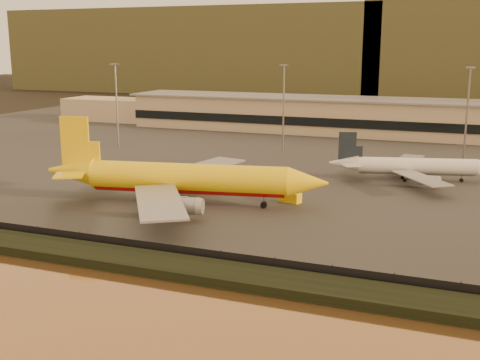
# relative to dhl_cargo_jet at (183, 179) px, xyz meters

# --- Properties ---
(ground) EXTENTS (900.00, 900.00, 0.00)m
(ground) POSITION_rel_dhl_cargo_jet_xyz_m (10.34, -15.78, -5.26)
(ground) COLOR black
(ground) RESTS_ON ground
(embankment) EXTENTS (320.00, 7.00, 1.40)m
(embankment) POSITION_rel_dhl_cargo_jet_xyz_m (10.34, -32.78, -4.56)
(embankment) COLOR black
(embankment) RESTS_ON ground
(tarmac) EXTENTS (320.00, 220.00, 0.20)m
(tarmac) POSITION_rel_dhl_cargo_jet_xyz_m (10.34, 79.22, -5.16)
(tarmac) COLOR #2D2D2D
(tarmac) RESTS_ON ground
(perimeter_fence) EXTENTS (300.00, 0.05, 2.20)m
(perimeter_fence) POSITION_rel_dhl_cargo_jet_xyz_m (10.34, -28.78, -3.96)
(perimeter_fence) COLOR black
(perimeter_fence) RESTS_ON tarmac
(terminal_building) EXTENTS (202.00, 25.00, 12.60)m
(terminal_building) POSITION_rel_dhl_cargo_jet_xyz_m (-4.18, 109.77, 0.99)
(terminal_building) COLOR tan
(terminal_building) RESTS_ON tarmac
(apron_light_masts) EXTENTS (152.20, 12.20, 25.40)m
(apron_light_masts) POSITION_rel_dhl_cargo_jet_xyz_m (25.34, 59.22, 10.44)
(apron_light_masts) COLOR slate
(apron_light_masts) RESTS_ON tarmac
(distant_hills) EXTENTS (470.00, 160.00, 70.00)m
(distant_hills) POSITION_rel_dhl_cargo_jet_xyz_m (-10.40, 324.22, 26.13)
(distant_hills) COLOR brown
(distant_hills) RESTS_ON ground
(dhl_cargo_jet) EXTENTS (56.54, 54.59, 16.95)m
(dhl_cargo_jet) POSITION_rel_dhl_cargo_jet_xyz_m (0.00, 0.00, 0.00)
(dhl_cargo_jet) COLOR yellow
(dhl_cargo_jet) RESTS_ON tarmac
(white_narrowbody_jet) EXTENTS (38.30, 36.64, 11.14)m
(white_narrowbody_jet) POSITION_rel_dhl_cargo_jet_xyz_m (40.02, 38.31, -1.74)
(white_narrowbody_jet) COLOR silver
(white_narrowbody_jet) RESTS_ON tarmac
(gse_vehicle_yellow) EXTENTS (4.84, 3.15, 2.01)m
(gse_vehicle_yellow) POSITION_rel_dhl_cargo_jet_xyz_m (19.08, 9.12, -4.06)
(gse_vehicle_yellow) COLOR yellow
(gse_vehicle_yellow) RESTS_ON tarmac
(gse_vehicle_white) EXTENTS (4.83, 3.03, 2.01)m
(gse_vehicle_white) POSITION_rel_dhl_cargo_jet_xyz_m (-12.20, 23.99, -4.05)
(gse_vehicle_white) COLOR silver
(gse_vehicle_white) RESTS_ON tarmac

